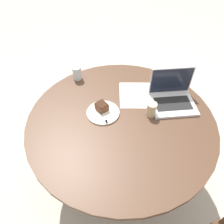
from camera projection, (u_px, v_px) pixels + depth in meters
name	position (u px, v px, depth m)	size (l,w,h in m)	color
ground_plane	(119.00, 172.00, 1.98)	(12.00, 12.00, 0.00)	#B7AD9E
dining_table	(121.00, 130.00, 1.54)	(1.26, 1.26, 0.72)	#4C3323
paper_document	(140.00, 95.00, 1.62)	(0.37, 0.36, 0.00)	white
plate	(103.00, 113.00, 1.49)	(0.22, 0.22, 0.01)	silver
cake_slice	(102.00, 107.00, 1.48)	(0.09, 0.10, 0.05)	brown
fork	(104.00, 116.00, 1.46)	(0.03, 0.17, 0.00)	silver
coffee_glass	(151.00, 109.00, 1.45)	(0.07, 0.07, 0.10)	#C6AD89
water_glass	(77.00, 73.00, 1.72)	(0.07, 0.07, 0.11)	silver
laptop	(173.00, 98.00, 1.54)	(0.36, 0.32, 0.23)	silver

